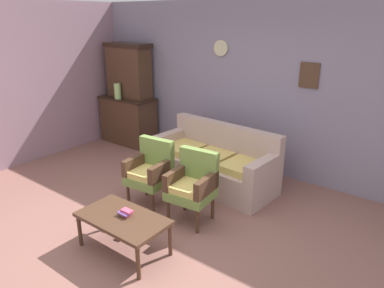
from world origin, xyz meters
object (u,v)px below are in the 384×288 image
object	(u,v)px
vase_on_cabinet	(118,91)
floral_couch	(214,164)
coffee_table	(123,220)
armchair_near_couch_end	(151,170)
armchair_by_doorway	(193,184)
side_cabinet	(129,120)
book_stack_on_table	(126,213)

from	to	relation	value
vase_on_cabinet	floral_couch	xyz separation A→B (m)	(2.52, -0.38, -0.75)
coffee_table	armchair_near_couch_end	bearing A→B (deg)	117.29
floral_couch	armchair_by_doorway	xyz separation A→B (m)	(0.36, -1.01, 0.17)
armchair_by_doorway	armchair_near_couch_end	bearing A→B (deg)	-179.13
floral_couch	armchair_near_couch_end	world-z (taller)	same
side_cabinet	floral_couch	size ratio (longest dim) A/B	0.59
floral_couch	armchair_by_doorway	world-z (taller)	same
vase_on_cabinet	floral_couch	distance (m)	2.66
vase_on_cabinet	book_stack_on_table	size ratio (longest dim) A/B	1.94
book_stack_on_table	armchair_by_doorway	bearing A→B (deg)	77.95
floral_couch	armchair_by_doorway	size ratio (longest dim) A/B	2.19
armchair_by_doorway	book_stack_on_table	world-z (taller)	armchair_by_doorway
floral_couch	coffee_table	xyz separation A→B (m)	(0.14, -1.98, 0.05)
armchair_by_doorway	coffee_table	size ratio (longest dim) A/B	0.90
armchair_near_couch_end	side_cabinet	bearing A→B (deg)	143.10
armchair_by_doorway	book_stack_on_table	size ratio (longest dim) A/B	5.92
vase_on_cabinet	coffee_table	distance (m)	3.63
armchair_near_couch_end	armchair_by_doorway	xyz separation A→B (m)	(0.71, 0.01, 0.00)
book_stack_on_table	side_cabinet	bearing A→B (deg)	136.20
armchair_near_couch_end	coffee_table	size ratio (longest dim) A/B	0.90
armchair_near_couch_end	book_stack_on_table	xyz separation A→B (m)	(0.51, -0.92, -0.05)
floral_couch	armchair_by_doorway	bearing A→B (deg)	-70.69
side_cabinet	book_stack_on_table	xyz separation A→B (m)	(2.61, -2.50, -0.01)
side_cabinet	armchair_near_couch_end	xyz separation A→B (m)	(2.10, -1.58, 0.03)
coffee_table	book_stack_on_table	bearing A→B (deg)	73.69
floral_couch	armchair_near_couch_end	xyz separation A→B (m)	(-0.35, -1.02, 0.17)
side_cabinet	floral_couch	bearing A→B (deg)	-12.71
side_cabinet	floral_couch	xyz separation A→B (m)	(2.45, -0.55, -0.14)
vase_on_cabinet	armchair_near_couch_end	distance (m)	2.65
floral_couch	book_stack_on_table	distance (m)	1.96
armchair_near_couch_end	armchair_by_doorway	world-z (taller)	same
side_cabinet	coffee_table	size ratio (longest dim) A/B	1.16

